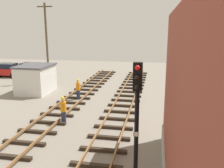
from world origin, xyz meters
TOP-DOWN VIEW (x-y plane):
  - signal_mast at (3.10, 3.88)m, footprint 0.36×0.40m
  - control_hut at (-7.86, 16.35)m, footprint 3.00×3.80m
  - parked_car_green at (-12.68, 24.10)m, footprint 4.20×2.04m
  - parked_car_red at (-15.47, 23.10)m, footprint 4.20×2.04m
  - utility_pole_far at (-8.68, 20.98)m, footprint 1.80×0.24m
  - track_worker_foreground at (-3.03, 14.86)m, footprint 0.40×0.40m
  - track_worker_distant at (-2.20, 9.26)m, footprint 0.40×0.40m

SIDE VIEW (x-z plane):
  - parked_car_green at x=-12.68m, z-range 0.02..1.78m
  - parked_car_red at x=-15.47m, z-range 0.02..1.78m
  - track_worker_foreground at x=-3.03m, z-range -0.01..1.86m
  - track_worker_distant at x=-2.20m, z-range -0.01..1.86m
  - control_hut at x=-7.86m, z-range 0.01..2.77m
  - signal_mast at x=3.10m, z-range 0.66..5.67m
  - utility_pole_far at x=-8.68m, z-range 0.20..9.16m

